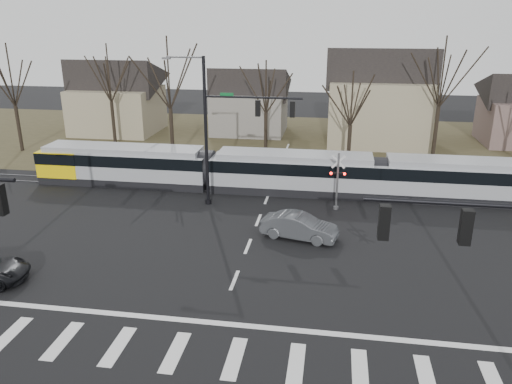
# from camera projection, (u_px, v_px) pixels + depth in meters

# --- Properties ---
(ground) EXTENTS (140.00, 140.00, 0.00)m
(ground) POSITION_uv_depth(u_px,v_px,m) (226.00, 301.00, 23.32)
(ground) COLOR black
(grass_verge) EXTENTS (140.00, 28.00, 0.01)m
(grass_verge) POSITION_uv_depth(u_px,v_px,m) (290.00, 142.00, 53.14)
(grass_verge) COLOR #38331E
(grass_verge) RESTS_ON ground
(crosswalk) EXTENTS (27.00, 2.60, 0.01)m
(crosswalk) POSITION_uv_depth(u_px,v_px,m) (205.00, 355.00, 19.59)
(crosswalk) COLOR silver
(crosswalk) RESTS_ON ground
(stop_line) EXTENTS (28.00, 0.35, 0.01)m
(stop_line) POSITION_uv_depth(u_px,v_px,m) (217.00, 323.00, 21.64)
(stop_line) COLOR silver
(stop_line) RESTS_ON ground
(lane_dashes) EXTENTS (0.18, 30.00, 0.01)m
(lane_dashes) POSITION_uv_depth(u_px,v_px,m) (270.00, 190.00, 38.23)
(lane_dashes) COLOR silver
(lane_dashes) RESTS_ON ground
(rail_pair) EXTENTS (90.00, 1.52, 0.06)m
(rail_pair) POSITION_uv_depth(u_px,v_px,m) (270.00, 191.00, 38.03)
(rail_pair) COLOR #59595E
(rail_pair) RESTS_ON ground
(tram) EXTENTS (39.86, 2.96, 3.02)m
(tram) POSITION_uv_depth(u_px,v_px,m) (292.00, 171.00, 37.45)
(tram) COLOR gray
(tram) RESTS_ON ground
(sedan) EXTENTS (3.58, 5.24, 1.50)m
(sedan) POSITION_uv_depth(u_px,v_px,m) (299.00, 226.00, 29.76)
(sedan) COLOR #424549
(sedan) RESTS_ON ground
(signal_pole_far) EXTENTS (9.28, 0.44, 10.20)m
(signal_pole_far) POSITION_uv_depth(u_px,v_px,m) (229.00, 125.00, 33.43)
(signal_pole_far) COLOR black
(signal_pole_far) RESTS_ON ground
(rail_crossing_signal) EXTENTS (1.08, 0.36, 4.00)m
(rail_crossing_signal) POSITION_uv_depth(u_px,v_px,m) (337.00, 183.00, 33.88)
(rail_crossing_signal) COLOR #59595B
(rail_crossing_signal) RESTS_ON ground
(tree_row) EXTENTS (59.20, 7.20, 10.00)m
(tree_row) POSITION_uv_depth(u_px,v_px,m) (306.00, 105.00, 45.60)
(tree_row) COLOR black
(tree_row) RESTS_ON ground
(house_a) EXTENTS (9.72, 8.64, 8.60)m
(house_a) POSITION_uv_depth(u_px,v_px,m) (116.00, 93.00, 56.47)
(house_a) COLOR gray
(house_a) RESTS_ON ground
(house_b) EXTENTS (8.64, 7.56, 7.65)m
(house_b) POSITION_uv_depth(u_px,v_px,m) (249.00, 98.00, 56.29)
(house_b) COLOR slate
(house_b) RESTS_ON ground
(house_c) EXTENTS (10.80, 8.64, 10.10)m
(house_c) POSITION_uv_depth(u_px,v_px,m) (379.00, 93.00, 51.02)
(house_c) COLOR gray
(house_c) RESTS_ON ground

